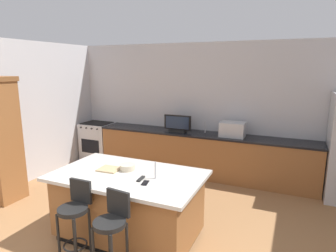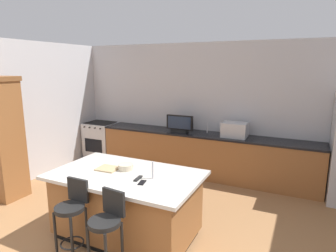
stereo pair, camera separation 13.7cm
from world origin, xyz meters
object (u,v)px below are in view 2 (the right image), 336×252
cabinet_tower (2,136)px  cutting_board (108,169)px  microwave (235,130)px  fruit_bowl (126,167)px  range_oven (101,141)px  bar_stool_left (72,214)px  cell_phone (142,183)px  tv_remote (138,178)px  kitchen_island (127,204)px  bar_stool_right (107,229)px  tv_monitor (180,124)px

cabinet_tower → cutting_board: (2.30, -0.09, -0.19)m
microwave → fruit_bowl: microwave is taller
microwave → cabinet_tower: bearing=-144.4°
range_oven → bar_stool_left: size_ratio=0.93×
fruit_bowl → cell_phone: fruit_bowl is taller
cabinet_tower → tv_remote: size_ratio=12.47×
kitchen_island → tv_remote: size_ratio=11.49×
bar_stool_left → bar_stool_right: 0.57m
cabinet_tower → cutting_board: bearing=-2.2°
range_oven → bar_stool_left: 3.94m
tv_remote → tv_monitor: bearing=96.9°
bar_stool_left → kitchen_island: bearing=68.3°
tv_monitor → bar_stool_left: size_ratio=0.59×
fruit_bowl → cell_phone: (0.43, -0.30, -0.03)m
tv_remote → range_oven: bearing=130.0°
bar_stool_left → cutting_board: size_ratio=3.53×
cell_phone → cutting_board: size_ratio=0.53×
range_oven → cutting_board: bearing=-49.8°
microwave → tv_monitor: 1.16m
kitchen_island → bar_stool_right: 0.86m
bar_stool_left → fruit_bowl: bar_stool_left is taller
microwave → bar_stool_left: 3.49m
bar_stool_right → cell_phone: size_ratio=6.71×
kitchen_island → cell_phone: size_ratio=13.02×
tv_remote → cutting_board: tv_remote is taller
kitchen_island → range_oven: bearing=133.7°
tv_monitor → cell_phone: tv_monitor is taller
tv_remote → fruit_bowl: bearing=140.8°
tv_monitor → microwave: bearing=2.6°
tv_monitor → bar_stool_right: 3.40m
bar_stool_right → cutting_board: size_ratio=3.57×
tv_remote → kitchen_island: bearing=152.8°
kitchen_island → bar_stool_right: (0.28, -0.79, 0.15)m
range_oven → fruit_bowl: (2.38, -2.45, 0.48)m
tv_monitor → tv_remote: bearing=-77.8°
microwave → cell_phone: microwave is taller
cabinet_tower → fruit_bowl: 2.53m
microwave → cutting_board: bearing=-114.2°
microwave → tv_remote: (-0.59, -2.68, -0.14)m
kitchen_island → tv_remote: 0.53m
tv_monitor → cabinet_tower: bearing=-133.5°
cutting_board → bar_stool_right: bearing=-54.2°
kitchen_island → microwave: microwave is taller
cutting_board → cell_phone: bearing=-17.5°
cabinet_tower → fruit_bowl: (2.53, 0.01, -0.16)m
tv_remote → bar_stool_right: bearing=-92.4°
tv_monitor → bar_stool_right: tv_monitor is taller
kitchen_island → tv_monitor: tv_monitor is taller
kitchen_island → cutting_board: size_ratio=6.92×
kitchen_island → bar_stool_left: (-0.28, -0.70, 0.14)m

